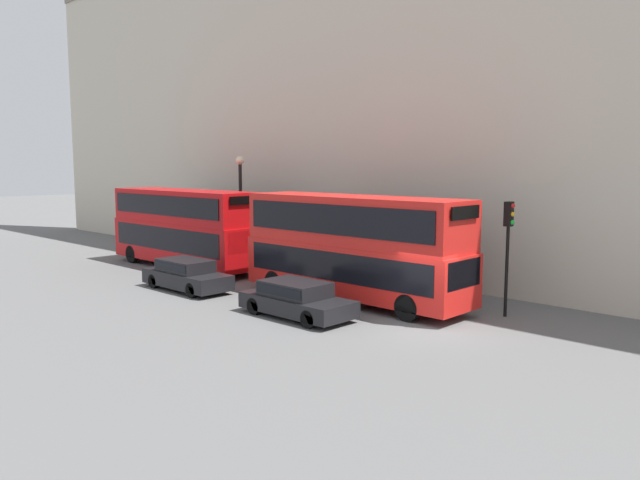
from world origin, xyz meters
TOP-DOWN VIEW (x-y plane):
  - ground_plane at (0.00, 0.00)m, footprint 200.00×200.00m
  - building_facade at (7.00, 0.00)m, footprint 1.10×80.00m
  - bus_leading at (1.60, 4.43)m, footprint 2.59×10.28m
  - bus_second_in_queue at (1.60, 16.45)m, footprint 2.59×10.34m
  - car_dark_sedan at (-1.80, 4.28)m, footprint 1.90×4.50m
  - car_hatchback at (-1.80, 11.34)m, footprint 1.76×4.64m
  - traffic_light at (3.57, -1.30)m, footprint 0.30×0.36m
  - street_lamp at (3.73, 14.27)m, footprint 0.44×0.44m
  - pedestrian at (3.62, 10.81)m, footprint 0.36×0.36m

SIDE VIEW (x-z plane):
  - ground_plane at x=0.00m, z-range 0.00..0.00m
  - car_dark_sedan at x=-1.80m, z-range 0.04..1.36m
  - car_hatchback at x=-1.80m, z-range 0.04..1.42m
  - pedestrian at x=3.62m, z-range -0.07..1.60m
  - bus_second_in_queue at x=1.60m, z-range 0.22..4.44m
  - bus_leading at x=1.60m, z-range 0.22..4.54m
  - traffic_light at x=3.57m, z-range 0.92..5.18m
  - street_lamp at x=3.73m, z-range 0.74..6.75m
  - building_facade at x=7.00m, z-range 0.31..19.57m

